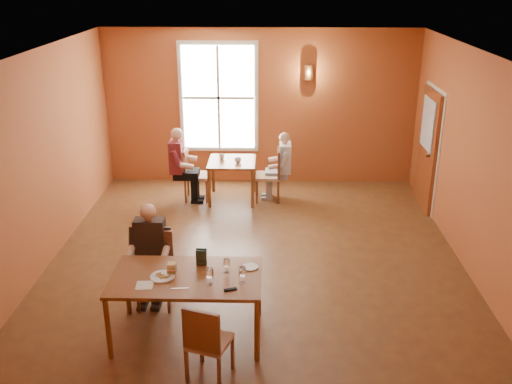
{
  "coord_description": "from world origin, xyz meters",
  "views": [
    {
      "loc": [
        0.19,
        -7.32,
        4.01
      ],
      "look_at": [
        0.0,
        0.2,
        1.05
      ],
      "focal_mm": 40.0,
      "sensor_mm": 36.0,
      "label": 1
    }
  ],
  "objects_px": {
    "chair_empty": "(209,340)",
    "diner_main": "(154,262)",
    "chair_diner_maroon": "(197,174)",
    "chair_diner_main": "(155,272)",
    "chair_diner_white": "(268,175)",
    "diner_maroon": "(195,165)",
    "diner_white": "(269,168)",
    "second_table": "(232,180)",
    "main_table": "(188,306)"
  },
  "relations": [
    {
      "from": "chair_diner_main",
      "to": "diner_white",
      "type": "height_order",
      "value": "diner_white"
    },
    {
      "from": "second_table",
      "to": "chair_diner_white",
      "type": "xyz_separation_m",
      "value": [
        0.65,
        0.0,
        0.12
      ]
    },
    {
      "from": "chair_empty",
      "to": "second_table",
      "type": "distance_m",
      "value": 4.93
    },
    {
      "from": "main_table",
      "to": "chair_empty",
      "type": "relative_size",
      "value": 1.87
    },
    {
      "from": "diner_white",
      "to": "diner_maroon",
      "type": "distance_m",
      "value": 1.36
    },
    {
      "from": "chair_empty",
      "to": "diner_white",
      "type": "relative_size",
      "value": 0.74
    },
    {
      "from": "main_table",
      "to": "diner_white",
      "type": "height_order",
      "value": "diner_white"
    },
    {
      "from": "diner_main",
      "to": "diner_white",
      "type": "xyz_separation_m",
      "value": [
        1.42,
        3.61,
        -0.01
      ]
    },
    {
      "from": "main_table",
      "to": "diner_white",
      "type": "bearing_deg",
      "value": 77.72
    },
    {
      "from": "chair_diner_white",
      "to": "main_table",
      "type": "bearing_deg",
      "value": 168.11
    },
    {
      "from": "chair_diner_white",
      "to": "diner_white",
      "type": "xyz_separation_m",
      "value": [
        0.03,
        0.0,
        0.12
      ]
    },
    {
      "from": "chair_diner_main",
      "to": "diner_white",
      "type": "bearing_deg",
      "value": -111.66
    },
    {
      "from": "diner_white",
      "to": "chair_diner_maroon",
      "type": "relative_size",
      "value": 1.27
    },
    {
      "from": "chair_diner_main",
      "to": "diner_main",
      "type": "distance_m",
      "value": 0.15
    },
    {
      "from": "chair_empty",
      "to": "diner_white",
      "type": "xyz_separation_m",
      "value": [
        0.6,
        4.93,
        0.16
      ]
    },
    {
      "from": "main_table",
      "to": "second_table",
      "type": "relative_size",
      "value": 1.99
    },
    {
      "from": "diner_white",
      "to": "chair_diner_maroon",
      "type": "height_order",
      "value": "diner_white"
    },
    {
      "from": "main_table",
      "to": "chair_diner_maroon",
      "type": "bearing_deg",
      "value": 95.53
    },
    {
      "from": "chair_diner_main",
      "to": "chair_diner_white",
      "type": "xyz_separation_m",
      "value": [
        1.39,
        3.58,
        0.02
      ]
    },
    {
      "from": "main_table",
      "to": "chair_diner_main",
      "type": "height_order",
      "value": "chair_diner_main"
    },
    {
      "from": "chair_empty",
      "to": "diner_maroon",
      "type": "relative_size",
      "value": 0.67
    },
    {
      "from": "chair_diner_main",
      "to": "chair_diner_maroon",
      "type": "xyz_separation_m",
      "value": [
        0.09,
        3.58,
        0.01
      ]
    },
    {
      "from": "diner_main",
      "to": "chair_diner_maroon",
      "type": "xyz_separation_m",
      "value": [
        0.09,
        3.61,
        -0.14
      ]
    },
    {
      "from": "second_table",
      "to": "diner_maroon",
      "type": "height_order",
      "value": "diner_maroon"
    },
    {
      "from": "chair_empty",
      "to": "diner_main",
      "type": "bearing_deg",
      "value": 140.16
    },
    {
      "from": "chair_diner_main",
      "to": "diner_maroon",
      "type": "bearing_deg",
      "value": -90.97
    },
    {
      "from": "second_table",
      "to": "chair_diner_maroon",
      "type": "bearing_deg",
      "value": 180.0
    },
    {
      "from": "chair_diner_maroon",
      "to": "diner_maroon",
      "type": "distance_m",
      "value": 0.19
    },
    {
      "from": "chair_diner_main",
      "to": "chair_diner_maroon",
      "type": "relative_size",
      "value": 0.98
    },
    {
      "from": "second_table",
      "to": "chair_diner_white",
      "type": "relative_size",
      "value": 0.87
    },
    {
      "from": "chair_diner_white",
      "to": "chair_diner_maroon",
      "type": "xyz_separation_m",
      "value": [
        -1.3,
        0.0,
        -0.01
      ]
    },
    {
      "from": "second_table",
      "to": "chair_diner_maroon",
      "type": "height_order",
      "value": "chair_diner_maroon"
    },
    {
      "from": "chair_diner_main",
      "to": "diner_main",
      "type": "height_order",
      "value": "diner_main"
    },
    {
      "from": "second_table",
      "to": "diner_main",
      "type": "bearing_deg",
      "value": -101.6
    },
    {
      "from": "diner_main",
      "to": "second_table",
      "type": "bearing_deg",
      "value": -101.6
    },
    {
      "from": "main_table",
      "to": "second_table",
      "type": "distance_m",
      "value": 4.23
    },
    {
      "from": "diner_main",
      "to": "chair_diner_maroon",
      "type": "relative_size",
      "value": 1.28
    },
    {
      "from": "main_table",
      "to": "second_table",
      "type": "height_order",
      "value": "main_table"
    },
    {
      "from": "diner_white",
      "to": "main_table",
      "type": "bearing_deg",
      "value": 167.72
    },
    {
      "from": "chair_diner_main",
      "to": "diner_maroon",
      "type": "height_order",
      "value": "diner_maroon"
    },
    {
      "from": "main_table",
      "to": "second_table",
      "type": "xyz_separation_m",
      "value": [
        0.24,
        4.23,
        -0.02
      ]
    },
    {
      "from": "chair_empty",
      "to": "diner_white",
      "type": "bearing_deg",
      "value": 101.37
    },
    {
      "from": "diner_white",
      "to": "diner_maroon",
      "type": "relative_size",
      "value": 0.92
    },
    {
      "from": "chair_diner_main",
      "to": "diner_main",
      "type": "relative_size",
      "value": 0.76
    },
    {
      "from": "main_table",
      "to": "chair_diner_white",
      "type": "relative_size",
      "value": 1.72
    },
    {
      "from": "diner_maroon",
      "to": "chair_diner_main",
      "type": "bearing_deg",
      "value": -0.97
    },
    {
      "from": "second_table",
      "to": "main_table",
      "type": "bearing_deg",
      "value": -93.26
    },
    {
      "from": "chair_diner_main",
      "to": "chair_empty",
      "type": "xyz_separation_m",
      "value": [
        0.82,
        -1.35,
        -0.02
      ]
    },
    {
      "from": "chair_diner_maroon",
      "to": "diner_white",
      "type": "bearing_deg",
      "value": 90.0
    },
    {
      "from": "second_table",
      "to": "chair_diner_maroon",
      "type": "relative_size",
      "value": 0.88
    }
  ]
}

